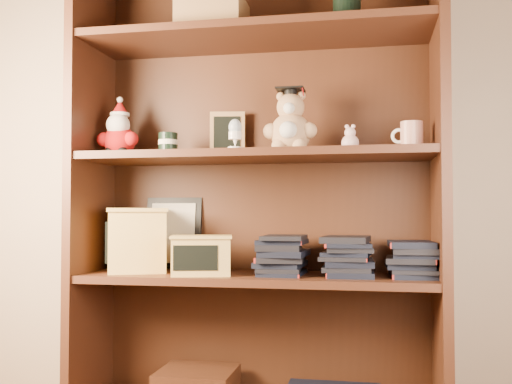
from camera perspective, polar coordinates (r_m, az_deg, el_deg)
bookcase at (r=2.02m, az=0.20°, el=-1.22°), size 1.20×0.35×1.60m
shelf_lower at (r=1.98m, az=0.00°, el=-8.19°), size 1.14×0.33×0.02m
shelf_upper at (r=1.98m, az=0.00°, el=3.40°), size 1.14×0.33×0.02m
santa_plush at (r=2.13m, az=-12.92°, el=5.49°), size 0.15×0.11×0.21m
teachers_tin at (r=2.06m, az=-8.37°, el=4.60°), size 0.07×0.07×0.07m
chalkboard_plaque at (r=2.13m, az=-2.73°, el=5.44°), size 0.12×0.08×0.16m
egg_cup at (r=1.92m, az=-1.99°, el=5.58°), size 0.05×0.05×0.10m
grad_teddy_bear at (r=1.97m, az=3.29°, el=6.21°), size 0.18×0.15×0.22m
pink_figurine at (r=1.95m, az=8.96°, el=4.86°), size 0.06×0.06×0.09m
teacher_mug at (r=1.95m, az=14.55°, el=5.21°), size 0.10×0.07×0.09m
certificate_frame at (r=2.19m, az=-7.88°, el=-3.88°), size 0.21×0.05×0.26m
treats_box at (r=2.09m, az=-11.20°, el=-4.47°), size 0.26×0.26×0.22m
pencils_box at (r=1.95m, az=-5.22°, el=-5.99°), size 0.22×0.18×0.13m
book_stack_left at (r=1.96m, az=2.45°, el=-6.01°), size 0.14×0.20×0.13m
book_stack_mid at (r=1.94m, az=8.66°, el=-6.03°), size 0.14×0.20×0.13m
book_stack_right at (r=1.94m, az=14.72°, el=-6.22°), size 0.14×0.20×0.11m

